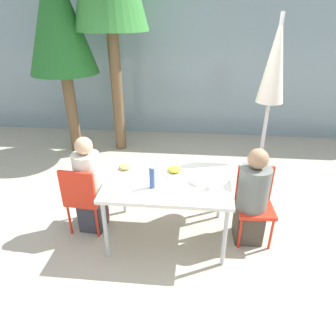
{
  "coord_description": "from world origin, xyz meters",
  "views": [
    {
      "loc": [
        0.27,
        -2.79,
        2.37
      ],
      "look_at": [
        0.0,
        0.0,
        0.9
      ],
      "focal_mm": 32.0,
      "sensor_mm": 36.0,
      "label": 1
    }
  ],
  "objects_px": {
    "chair_left": "(83,195)",
    "person_right": "(252,199)",
    "closed_umbrella": "(273,73)",
    "tree_behind_left": "(57,17)",
    "drinking_cup": "(210,185)",
    "bottle": "(152,177)",
    "person_left": "(89,187)",
    "chair_right": "(254,198)",
    "salad_bowl": "(198,181)"
  },
  "relations": [
    {
      "from": "person_right",
      "to": "salad_bowl",
      "type": "distance_m",
      "value": 0.65
    },
    {
      "from": "person_right",
      "to": "chair_left",
      "type": "bearing_deg",
      "value": -1.12
    },
    {
      "from": "closed_umbrella",
      "to": "tree_behind_left",
      "type": "bearing_deg",
      "value": 154.38
    },
    {
      "from": "person_left",
      "to": "salad_bowl",
      "type": "relative_size",
      "value": 7.82
    },
    {
      "from": "person_right",
      "to": "closed_umbrella",
      "type": "relative_size",
      "value": 0.48
    },
    {
      "from": "chair_right",
      "to": "tree_behind_left",
      "type": "xyz_separation_m",
      "value": [
        -2.95,
        2.18,
        1.8
      ]
    },
    {
      "from": "salad_bowl",
      "to": "tree_behind_left",
      "type": "relative_size",
      "value": 0.05
    },
    {
      "from": "chair_right",
      "to": "bottle",
      "type": "bearing_deg",
      "value": 11.86
    },
    {
      "from": "closed_umbrella",
      "to": "salad_bowl",
      "type": "distance_m",
      "value": 1.52
    },
    {
      "from": "bottle",
      "to": "person_right",
      "type": "bearing_deg",
      "value": 10.7
    },
    {
      "from": "drinking_cup",
      "to": "salad_bowl",
      "type": "distance_m",
      "value": 0.17
    },
    {
      "from": "chair_right",
      "to": "tree_behind_left",
      "type": "height_order",
      "value": "tree_behind_left"
    },
    {
      "from": "person_left",
      "to": "drinking_cup",
      "type": "xyz_separation_m",
      "value": [
        1.37,
        -0.2,
        0.23
      ]
    },
    {
      "from": "person_left",
      "to": "closed_umbrella",
      "type": "distance_m",
      "value": 2.48
    },
    {
      "from": "person_right",
      "to": "drinking_cup",
      "type": "height_order",
      "value": "person_right"
    },
    {
      "from": "drinking_cup",
      "to": "salad_bowl",
      "type": "height_order",
      "value": "drinking_cup"
    },
    {
      "from": "person_left",
      "to": "salad_bowl",
      "type": "bearing_deg",
      "value": -0.06
    },
    {
      "from": "chair_right",
      "to": "salad_bowl",
      "type": "height_order",
      "value": "chair_right"
    },
    {
      "from": "chair_left",
      "to": "tree_behind_left",
      "type": "relative_size",
      "value": 0.27
    },
    {
      "from": "person_left",
      "to": "person_right",
      "type": "xyz_separation_m",
      "value": [
        1.84,
        -0.03,
        -0.03
      ]
    },
    {
      "from": "chair_right",
      "to": "closed_umbrella",
      "type": "xyz_separation_m",
      "value": [
        0.15,
        0.69,
        1.25
      ]
    },
    {
      "from": "drinking_cup",
      "to": "salad_bowl",
      "type": "bearing_deg",
      "value": 141.22
    },
    {
      "from": "chair_left",
      "to": "chair_right",
      "type": "height_order",
      "value": "same"
    },
    {
      "from": "closed_umbrella",
      "to": "person_right",
      "type": "bearing_deg",
      "value": -104.48
    },
    {
      "from": "person_right",
      "to": "bottle",
      "type": "xyz_separation_m",
      "value": [
        -1.07,
        -0.2,
        0.33
      ]
    },
    {
      "from": "person_left",
      "to": "drinking_cup",
      "type": "relative_size",
      "value": 13.1
    },
    {
      "from": "person_left",
      "to": "closed_umbrella",
      "type": "relative_size",
      "value": 0.5
    },
    {
      "from": "chair_left",
      "to": "salad_bowl",
      "type": "xyz_separation_m",
      "value": [
        1.3,
        -0.02,
        0.28
      ]
    },
    {
      "from": "person_left",
      "to": "chair_right",
      "type": "bearing_deg",
      "value": 5.96
    },
    {
      "from": "chair_right",
      "to": "drinking_cup",
      "type": "relative_size",
      "value": 9.5
    },
    {
      "from": "chair_right",
      "to": "tree_behind_left",
      "type": "bearing_deg",
      "value": -38.89
    },
    {
      "from": "closed_umbrella",
      "to": "drinking_cup",
      "type": "xyz_separation_m",
      "value": [
        -0.67,
        -0.94,
        -0.95
      ]
    },
    {
      "from": "salad_bowl",
      "to": "tree_behind_left",
      "type": "distance_m",
      "value": 3.61
    },
    {
      "from": "person_left",
      "to": "salad_bowl",
      "type": "distance_m",
      "value": 1.26
    },
    {
      "from": "person_right",
      "to": "tree_behind_left",
      "type": "relative_size",
      "value": 0.35
    },
    {
      "from": "drinking_cup",
      "to": "bottle",
      "type": "bearing_deg",
      "value": -176.81
    },
    {
      "from": "bottle",
      "to": "salad_bowl",
      "type": "distance_m",
      "value": 0.49
    },
    {
      "from": "person_right",
      "to": "drinking_cup",
      "type": "distance_m",
      "value": 0.57
    },
    {
      "from": "closed_umbrella",
      "to": "drinking_cup",
      "type": "distance_m",
      "value": 1.5
    },
    {
      "from": "person_left",
      "to": "salad_bowl",
      "type": "xyz_separation_m",
      "value": [
        1.24,
        -0.1,
        0.21
      ]
    },
    {
      "from": "closed_umbrella",
      "to": "tree_behind_left",
      "type": "distance_m",
      "value": 3.48
    },
    {
      "from": "chair_right",
      "to": "salad_bowl",
      "type": "relative_size",
      "value": 5.67
    },
    {
      "from": "person_left",
      "to": "chair_right",
      "type": "height_order",
      "value": "person_left"
    },
    {
      "from": "chair_right",
      "to": "drinking_cup",
      "type": "height_order",
      "value": "chair_right"
    },
    {
      "from": "drinking_cup",
      "to": "salad_bowl",
      "type": "relative_size",
      "value": 0.6
    },
    {
      "from": "chair_left",
      "to": "person_right",
      "type": "bearing_deg",
      "value": 5.77
    },
    {
      "from": "chair_left",
      "to": "person_right",
      "type": "height_order",
      "value": "person_right"
    },
    {
      "from": "person_right",
      "to": "person_left",
      "type": "bearing_deg",
      "value": -3.45
    },
    {
      "from": "person_right",
      "to": "closed_umbrella",
      "type": "distance_m",
      "value": 1.45
    },
    {
      "from": "bottle",
      "to": "tree_behind_left",
      "type": "relative_size",
      "value": 0.08
    }
  ]
}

